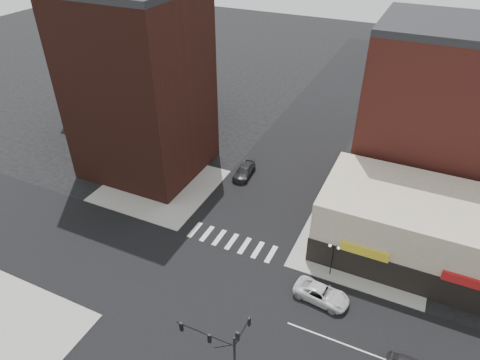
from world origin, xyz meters
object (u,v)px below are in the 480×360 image
at_px(street_lamp_ne, 333,253).
at_px(dark_sedan_north, 244,171).
at_px(traffic_signal, 226,346).
at_px(white_suv, 322,294).

relative_size(street_lamp_ne, dark_sedan_north, 0.77).
bearing_deg(dark_sedan_north, traffic_signal, -72.45).
height_order(traffic_signal, dark_sedan_north, traffic_signal).
xyz_separation_m(street_lamp_ne, dark_sedan_north, (-16.74, 13.93, -2.51)).
height_order(traffic_signal, street_lamp_ne, traffic_signal).
bearing_deg(street_lamp_ne, traffic_signal, -106.75).
bearing_deg(white_suv, street_lamp_ne, 7.69).
distance_m(street_lamp_ne, white_suv, 4.51).
bearing_deg(traffic_signal, street_lamp_ne, 73.25).
height_order(white_suv, dark_sedan_north, white_suv).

